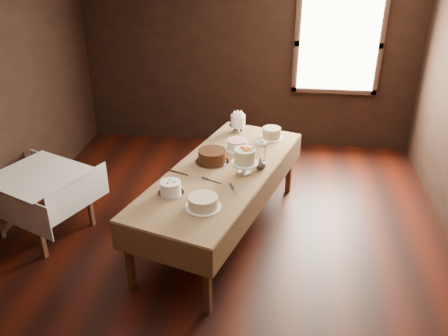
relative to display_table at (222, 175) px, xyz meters
The scene contains 19 objects.
floor 0.86m from the display_table, 82.75° to the right, with size 5.00×6.00×0.01m, color black.
wall_back 2.64m from the display_table, 88.74° to the left, with size 5.00×0.02×2.80m, color black.
window 2.97m from the display_table, 61.50° to the left, with size 1.10×0.05×1.30m, color #FFEABF.
display_table is the anchor object (origin of this frame).
side_table 1.99m from the display_table, behind, with size 1.15×1.15×0.74m.
cake_meringue 1.08m from the display_table, 86.38° to the left, with size 0.22×0.22×0.23m.
cake_speckled 1.05m from the display_table, 61.48° to the left, with size 0.32×0.32×0.13m.
cake_lattice 0.56m from the display_table, 78.24° to the left, with size 0.30×0.30×0.11m.
cake_chocolate 0.25m from the display_table, 126.18° to the left, with size 0.38×0.38×0.14m.
cake_flowers 0.31m from the display_table, ahead, with size 0.29×0.29×0.29m.
cake_swirl 0.71m from the display_table, 127.55° to the right, with size 0.26×0.26×0.13m.
cake_cream 0.78m from the display_table, 95.38° to the right, with size 0.34×0.34×0.12m.
cake_server_a 0.28m from the display_table, 96.60° to the right, with size 0.24×0.03×0.01m, color silver.
cake_server_b 0.49m from the display_table, 67.48° to the right, with size 0.24×0.03×0.01m, color silver.
cake_server_c 0.31m from the display_table, 90.44° to the left, with size 0.24×0.03×0.01m, color silver.
cake_server_d 0.46m from the display_table, 29.43° to the left, with size 0.24×0.03×0.01m, color silver.
cake_server_e 0.43m from the display_table, 159.90° to the right, with size 0.24×0.03×0.01m, color silver.
flower_vase 0.43m from the display_table, 10.94° to the left, with size 0.12×0.12×0.12m, color #2D2823.
flower_bouquet 0.51m from the display_table, 10.94° to the left, with size 0.14×0.14×0.20m, color white, non-canonical shape.
Camera 1 is at (0.53, -3.99, 3.15)m, focal length 37.92 mm.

